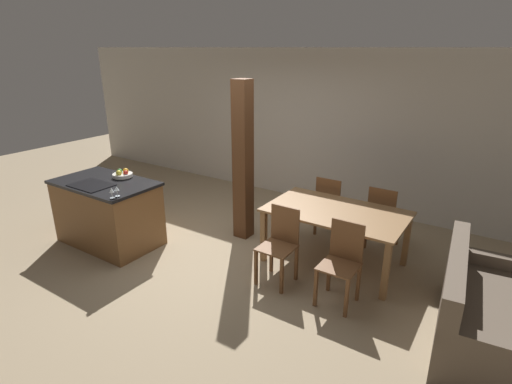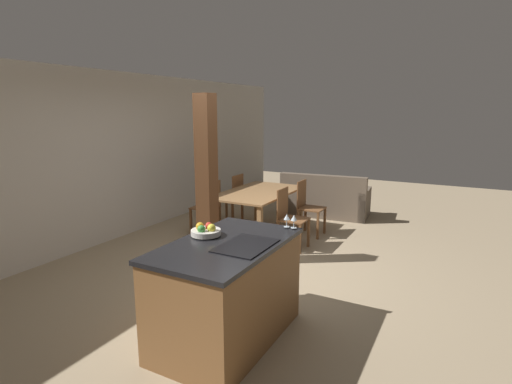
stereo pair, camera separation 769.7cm
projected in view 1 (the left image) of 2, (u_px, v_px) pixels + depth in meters
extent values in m
plane|color=#9E896B|center=(213.00, 252.00, 5.60)|extent=(16.00, 16.00, 0.00)
cube|color=beige|center=(303.00, 126.00, 7.23)|extent=(11.20, 0.08, 2.70)
cube|color=brown|center=(108.00, 214.00, 5.73)|extent=(1.43, 0.84, 0.90)
cube|color=black|center=(104.00, 183.00, 5.57)|extent=(1.47, 0.88, 0.04)
cube|color=black|center=(91.00, 185.00, 5.40)|extent=(0.56, 0.40, 0.01)
cylinder|color=silver|center=(123.00, 175.00, 5.73)|extent=(0.28, 0.28, 0.05)
sphere|color=red|center=(126.00, 173.00, 5.69)|extent=(0.07, 0.07, 0.07)
sphere|color=gold|center=(126.00, 171.00, 5.76)|extent=(0.08, 0.08, 0.08)
sphere|color=#3D8E38|center=(120.00, 171.00, 5.75)|extent=(0.07, 0.07, 0.07)
sphere|color=yellow|center=(119.00, 173.00, 5.66)|extent=(0.08, 0.08, 0.08)
cylinder|color=silver|center=(112.00, 198.00, 4.93)|extent=(0.06, 0.06, 0.00)
cylinder|color=silver|center=(112.00, 195.00, 4.91)|extent=(0.01, 0.01, 0.07)
cone|color=silver|center=(111.00, 190.00, 4.89)|extent=(0.06, 0.06, 0.06)
cylinder|color=silver|center=(118.00, 196.00, 4.99)|extent=(0.06, 0.06, 0.00)
cylinder|color=silver|center=(117.00, 193.00, 4.97)|extent=(0.01, 0.01, 0.07)
cone|color=silver|center=(117.00, 188.00, 4.95)|extent=(0.06, 0.06, 0.06)
cube|color=olive|center=(336.00, 212.00, 5.07)|extent=(1.74, 1.04, 0.03)
cube|color=olive|center=(264.00, 236.00, 5.26)|extent=(0.07, 0.07, 0.72)
cube|color=olive|center=(386.00, 271.00, 4.43)|extent=(0.07, 0.07, 0.72)
cube|color=olive|center=(296.00, 213.00, 5.97)|extent=(0.07, 0.07, 0.72)
cube|color=olive|center=(407.00, 240.00, 5.14)|extent=(0.07, 0.07, 0.72)
cube|color=brown|center=(277.00, 248.00, 4.73)|extent=(0.40, 0.40, 0.02)
cube|color=brown|center=(285.00, 224.00, 4.79)|extent=(0.38, 0.02, 0.45)
cube|color=brown|center=(256.00, 267.00, 4.76)|extent=(0.04, 0.04, 0.45)
cube|color=brown|center=(282.00, 276.00, 4.58)|extent=(0.04, 0.04, 0.45)
cube|color=brown|center=(271.00, 255.00, 5.04)|extent=(0.04, 0.04, 0.45)
cube|color=brown|center=(296.00, 263.00, 4.85)|extent=(0.04, 0.04, 0.45)
cube|color=brown|center=(339.00, 267.00, 4.32)|extent=(0.40, 0.40, 0.02)
cube|color=brown|center=(347.00, 240.00, 4.39)|extent=(0.38, 0.02, 0.45)
cube|color=brown|center=(316.00, 288.00, 4.35)|extent=(0.04, 0.04, 0.45)
cube|color=brown|center=(347.00, 299.00, 4.17)|extent=(0.04, 0.04, 0.45)
cube|color=brown|center=(329.00, 274.00, 4.63)|extent=(0.04, 0.04, 0.45)
cube|color=brown|center=(358.00, 283.00, 4.45)|extent=(0.04, 0.04, 0.45)
cube|color=brown|center=(332.00, 205.00, 6.01)|extent=(0.40, 0.40, 0.02)
cube|color=brown|center=(328.00, 194.00, 5.78)|extent=(0.38, 0.02, 0.45)
cube|color=brown|center=(346.00, 218.00, 6.14)|extent=(0.04, 0.04, 0.45)
cube|color=brown|center=(325.00, 213.00, 6.32)|extent=(0.04, 0.04, 0.45)
cube|color=brown|center=(337.00, 226.00, 5.86)|extent=(0.04, 0.04, 0.45)
cube|color=brown|center=(315.00, 221.00, 6.04)|extent=(0.04, 0.04, 0.45)
cube|color=brown|center=(384.00, 216.00, 5.60)|extent=(0.40, 0.40, 0.02)
cube|color=brown|center=(382.00, 205.00, 5.37)|extent=(0.38, 0.02, 0.45)
cube|color=brown|center=(398.00, 230.00, 5.73)|extent=(0.04, 0.04, 0.45)
cube|color=brown|center=(374.00, 224.00, 5.91)|extent=(0.04, 0.04, 0.45)
cube|color=brown|center=(391.00, 239.00, 5.45)|extent=(0.04, 0.04, 0.45)
cube|color=brown|center=(366.00, 233.00, 5.64)|extent=(0.04, 0.04, 0.45)
cube|color=brown|center=(484.00, 321.00, 3.84)|extent=(0.96, 1.76, 0.44)
cube|color=brown|center=(455.00, 274.00, 3.84)|extent=(0.31, 1.70, 0.43)
cube|color=brown|center=(486.00, 369.00, 3.18)|extent=(0.81, 0.21, 0.58)
cube|color=brown|center=(485.00, 276.00, 4.46)|extent=(0.81, 0.21, 0.58)
cube|color=#4C2D19|center=(243.00, 162.00, 5.70)|extent=(0.23, 0.23, 2.31)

